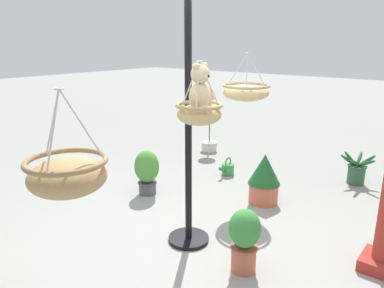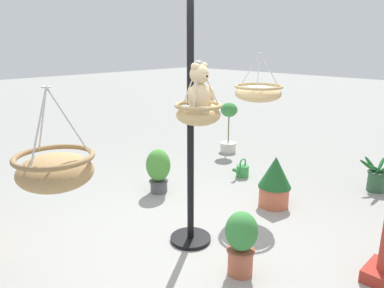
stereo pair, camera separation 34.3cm
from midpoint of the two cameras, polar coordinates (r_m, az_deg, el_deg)
name	(u,v)px [view 2 (the right image)]	position (r m, az deg, el deg)	size (l,w,h in m)	color
ground_plane	(188,248)	(3.94, 2.01, -16.15)	(40.00, 40.00, 0.00)	gray
display_pole_central	(191,167)	(3.72, 2.41, -3.71)	(0.44, 0.44, 2.65)	black
hanging_basket_with_teddy	(198,113)	(3.29, 4.00, 4.90)	(0.44, 0.44, 0.58)	tan
teddy_bear	(200,92)	(3.24, 4.37, 8.22)	(0.31, 0.28, 0.45)	#D1B789
hanging_basket_left_high	(258,93)	(4.80, 12.46, 7.93)	(0.62, 0.62, 0.62)	tan
hanging_basket_right_low	(55,170)	(2.53, -17.19, -3.99)	(0.53, 0.53, 0.70)	#A37F51
potted_plant_fern_front	(377,177)	(5.94, 28.69, -4.69)	(0.59, 0.52, 0.48)	#2D5638
potted_plant_tall_leafy	(229,126)	(7.04, 7.20, 2.82)	(0.33, 0.33, 0.97)	beige
potted_plant_bushy_green	(275,181)	(4.87, 14.93, -5.70)	(0.43, 0.43, 0.68)	#BC6042
potted_plant_small_succulent	(158,169)	(5.13, -3.44, -4.01)	(0.35, 0.35, 0.64)	#4C4C51
potted_plant_trailing_ivy	(241,241)	(3.46, 10.70, -14.84)	(0.30, 0.30, 0.62)	#AD563D
watering_can	(242,170)	(5.88, 9.59, -4.14)	(0.35, 0.20, 0.30)	#338C3F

